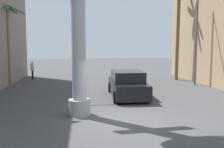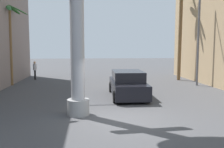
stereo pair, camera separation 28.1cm
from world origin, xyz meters
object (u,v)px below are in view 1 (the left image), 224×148
(traffic_light_mast, at_px, (17,21))
(palm_tree_mid_left, at_px, (7,31))
(car_lead, at_px, (127,84))
(pedestrian_far_left, at_px, (32,69))
(palm_tree_mid_right, at_px, (178,24))
(street_lamp, at_px, (192,28))

(traffic_light_mast, bearing_deg, palm_tree_mid_left, 112.32)
(traffic_light_mast, distance_m, car_lead, 7.44)
(traffic_light_mast, height_order, pedestrian_far_left, traffic_light_mast)
(palm_tree_mid_right, bearing_deg, pedestrian_far_left, 172.40)
(street_lamp, xyz_separation_m, car_lead, (-5.69, -3.85, -3.72))
(traffic_light_mast, xyz_separation_m, palm_tree_mid_right, (12.26, 6.44, 0.49))
(car_lead, xyz_separation_m, palm_tree_mid_right, (5.87, 7.01, 4.26))
(traffic_light_mast, relative_size, palm_tree_mid_right, 0.81)
(car_lead, height_order, pedestrian_far_left, pedestrian_far_left)
(palm_tree_mid_left, relative_size, pedestrian_far_left, 3.71)
(car_lead, xyz_separation_m, pedestrian_far_left, (-7.23, 8.76, 0.25))
(palm_tree_mid_left, bearing_deg, street_lamp, -6.30)
(palm_tree_mid_right, bearing_deg, traffic_light_mast, -152.28)
(palm_tree_mid_left, bearing_deg, pedestrian_far_left, 71.21)
(car_lead, height_order, palm_tree_mid_left, palm_tree_mid_left)
(street_lamp, distance_m, traffic_light_mast, 12.52)
(street_lamp, relative_size, pedestrian_far_left, 4.38)
(traffic_light_mast, height_order, car_lead, traffic_light_mast)
(pedestrian_far_left, bearing_deg, palm_tree_mid_left, -108.79)
(car_lead, bearing_deg, palm_tree_mid_right, 50.07)
(street_lamp, distance_m, palm_tree_mid_right, 3.21)
(traffic_light_mast, relative_size, car_lead, 1.33)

